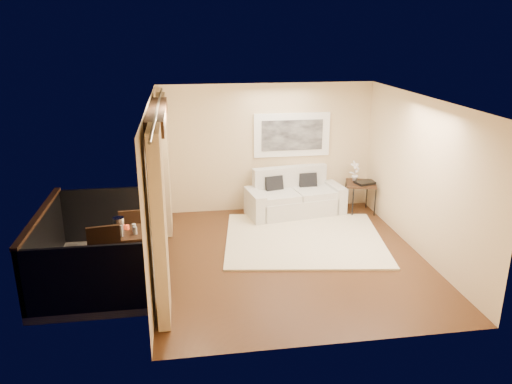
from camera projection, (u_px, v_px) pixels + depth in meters
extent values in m
plane|color=#4D2D16|center=(291.00, 257.00, 8.61)|extent=(5.00, 5.00, 0.00)
plane|color=white|center=(295.00, 100.00, 7.76)|extent=(5.00, 5.00, 0.00)
plane|color=beige|center=(267.00, 148.00, 10.53)|extent=(4.50, 0.00, 4.50)
plane|color=beige|center=(340.00, 246.00, 5.84)|extent=(4.50, 0.00, 4.50)
plane|color=beige|center=(422.00, 177.00, 8.51)|extent=(0.00, 5.00, 5.00)
plane|color=beige|center=(157.00, 160.00, 9.59)|extent=(0.00, 2.70, 2.70)
plane|color=beige|center=(147.00, 235.00, 6.12)|extent=(0.00, 2.70, 2.70)
plane|color=beige|center=(148.00, 113.00, 7.48)|extent=(0.00, 2.40, 2.40)
cube|color=#331D11|center=(156.00, 115.00, 7.51)|extent=(0.28, 2.40, 0.22)
cube|color=#605B56|center=(103.00, 273.00, 8.18)|extent=(1.80, 2.60, 0.12)
cube|color=black|center=(44.00, 246.00, 7.88)|extent=(0.06, 2.60, 1.00)
cube|color=black|center=(110.00, 214.00, 9.19)|extent=(1.80, 0.06, 1.00)
cube|color=black|center=(87.00, 280.00, 6.81)|extent=(1.80, 0.06, 1.00)
cube|color=#331D11|center=(39.00, 215.00, 7.71)|extent=(0.10, 2.60, 0.06)
cube|color=#D2B381|center=(165.00, 165.00, 9.34)|extent=(0.16, 0.75, 2.62)
cube|color=#D2B381|center=(160.00, 228.00, 6.44)|extent=(0.16, 0.75, 2.62)
cylinder|color=#4C473F|center=(157.00, 108.00, 7.48)|extent=(0.04, 4.80, 0.04)
cube|color=white|center=(292.00, 135.00, 10.49)|extent=(1.62, 0.05, 0.92)
cube|color=black|center=(292.00, 135.00, 10.46)|extent=(1.30, 0.02, 0.64)
cube|color=#F3E8C4|center=(304.00, 239.00, 9.30)|extent=(3.21, 2.90, 0.04)
cube|color=silver|center=(295.00, 205.00, 10.52)|extent=(1.74, 1.11, 0.40)
cube|color=silver|center=(290.00, 184.00, 10.70)|extent=(1.64, 0.47, 0.78)
cube|color=silver|center=(255.00, 206.00, 10.23)|extent=(0.36, 0.89, 0.59)
cube|color=silver|center=(333.00, 197.00, 10.74)|extent=(0.36, 0.89, 0.59)
cube|color=silver|center=(278.00, 196.00, 10.29)|extent=(0.88, 0.88, 0.13)
cube|color=silver|center=(313.00, 192.00, 10.52)|extent=(0.88, 0.88, 0.13)
cube|color=black|center=(274.00, 185.00, 10.44)|extent=(0.41, 0.26, 0.39)
cube|color=black|center=(308.00, 182.00, 10.66)|extent=(0.39, 0.19, 0.39)
cube|color=#331D11|center=(361.00, 184.00, 10.51)|extent=(0.75, 0.75, 0.04)
cylinder|color=black|center=(353.00, 203.00, 10.35)|extent=(0.03, 0.03, 0.62)
cylinder|color=black|center=(375.00, 202.00, 10.42)|extent=(0.03, 0.03, 0.62)
cylinder|color=black|center=(345.00, 195.00, 10.81)|extent=(0.03, 0.03, 0.62)
cylinder|color=black|center=(367.00, 194.00, 10.88)|extent=(0.03, 0.03, 0.62)
cube|color=black|center=(365.00, 183.00, 10.43)|extent=(0.44, 0.37, 0.05)
imported|color=white|center=(355.00, 171.00, 10.54)|extent=(0.27, 0.23, 0.44)
cube|color=#331D11|center=(126.00, 234.00, 7.72)|extent=(0.69, 0.69, 0.05)
cylinder|color=#331D11|center=(108.00, 265.00, 7.56)|extent=(0.04, 0.04, 0.71)
cylinder|color=#331D11|center=(144.00, 263.00, 7.63)|extent=(0.04, 0.04, 0.71)
cylinder|color=#331D11|center=(112.00, 250.00, 8.05)|extent=(0.04, 0.04, 0.71)
cylinder|color=#331D11|center=(146.00, 248.00, 8.12)|extent=(0.04, 0.04, 0.71)
cube|color=#331D11|center=(132.00, 233.00, 8.59)|extent=(0.40, 0.40, 0.05)
cube|color=#331D11|center=(131.00, 225.00, 8.36)|extent=(0.38, 0.06, 0.50)
cylinder|color=#331D11|center=(142.00, 240.00, 8.83)|extent=(0.03, 0.03, 0.39)
cylinder|color=#331D11|center=(124.00, 241.00, 8.77)|extent=(0.03, 0.03, 0.39)
cylinder|color=#331D11|center=(142.00, 247.00, 8.55)|extent=(0.03, 0.03, 0.39)
cylinder|color=#331D11|center=(124.00, 249.00, 8.49)|extent=(0.03, 0.03, 0.39)
cube|color=#331D11|center=(107.00, 270.00, 7.09)|extent=(0.53, 0.53, 0.06)
cube|color=#331D11|center=(105.00, 246.00, 7.20)|extent=(0.47, 0.12, 0.61)
cylinder|color=#331D11|center=(95.00, 294.00, 6.95)|extent=(0.03, 0.03, 0.48)
cylinder|color=#331D11|center=(123.00, 290.00, 7.06)|extent=(0.03, 0.03, 0.48)
cylinder|color=#331D11|center=(95.00, 282.00, 7.29)|extent=(0.03, 0.03, 0.48)
cylinder|color=#331D11|center=(121.00, 278.00, 7.40)|extent=(0.03, 0.03, 0.48)
cylinder|color=silver|center=(119.00, 224.00, 7.78)|extent=(0.18, 0.18, 0.20)
cylinder|color=red|center=(127.00, 227.00, 7.82)|extent=(0.06, 0.06, 0.07)
cylinder|color=silver|center=(121.00, 231.00, 7.53)|extent=(0.04, 0.04, 0.18)
cylinder|color=silver|center=(135.00, 230.00, 7.63)|extent=(0.06, 0.06, 0.12)
cylinder|color=white|center=(134.00, 228.00, 7.73)|extent=(0.06, 0.06, 0.12)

